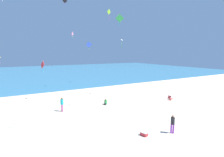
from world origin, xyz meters
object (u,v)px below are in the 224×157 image
at_px(cooler_box, 144,134).
at_px(kite_red, 43,65).
at_px(person_3, 62,103).
at_px(kite_black, 65,1).
at_px(beach_chair_far_right, 170,98).
at_px(kite_white, 122,40).
at_px(person_2, 173,123).
at_px(kite_green, 120,18).
at_px(kite_pink, 72,33).
at_px(kite_blue, 89,45).
at_px(kite_lime, 109,12).
at_px(person_0, 106,102).

xyz_separation_m(cooler_box, kite_red, (-4.71, 14.72, 4.48)).
distance_m(person_3, kite_black, 18.52).
height_order(beach_chair_far_right, kite_white, kite_white).
xyz_separation_m(beach_chair_far_right, kite_black, (-9.48, 14.28, 14.27)).
height_order(cooler_box, person_2, person_2).
xyz_separation_m(person_3, kite_red, (-0.81, 6.03, 3.75)).
bearing_deg(kite_green, kite_pink, 92.72).
bearing_deg(kite_blue, kite_pink, 91.13).
bearing_deg(kite_red, kite_green, -50.27).
bearing_deg(cooler_box, kite_blue, 84.07).
bearing_deg(kite_lime, kite_green, -114.83).
bearing_deg(person_0, kite_blue, -134.05).
relative_size(cooler_box, person_0, 0.87).
xyz_separation_m(kite_black, kite_pink, (1.18, 0.29, -5.05)).
distance_m(person_3, kite_blue, 9.82).
xyz_separation_m(kite_white, kite_red, (-10.36, 2.87, -3.33)).
height_order(person_3, kite_red, kite_red).
height_order(kite_lime, kite_pink, kite_lime).
xyz_separation_m(kite_white, kite_blue, (-4.21, 2.01, -0.66)).
height_order(kite_black, kite_lime, kite_black).
bearing_deg(kite_black, kite_pink, 13.81).
relative_size(kite_black, kite_lime, 0.60).
relative_size(person_3, kite_lime, 0.75).
height_order(cooler_box, kite_white, kite_white).
bearing_deg(kite_white, cooler_box, -115.49).
relative_size(beach_chair_far_right, person_0, 0.96).
distance_m(cooler_box, person_2, 2.39).
bearing_deg(kite_red, person_0, -45.09).
xyz_separation_m(person_2, kite_black, (-2.03, 21.27, 13.70)).
bearing_deg(kite_blue, beach_chair_far_right, -43.08).
bearing_deg(kite_blue, person_2, -87.19).
bearing_deg(person_0, kite_white, 173.54).
xyz_separation_m(cooler_box, kite_pink, (1.30, 20.79, 9.36)).
height_order(person_2, kite_black, kite_black).
distance_m(beach_chair_far_right, person_2, 10.23).
bearing_deg(kite_lime, person_0, -120.56).
height_order(person_0, kite_blue, kite_blue).
distance_m(cooler_box, person_3, 9.55).
distance_m(kite_green, kite_white, 6.60).
distance_m(cooler_box, kite_white, 15.28).
distance_m(kite_white, kite_pink, 10.06).
bearing_deg(kite_white, person_2, -105.48).
relative_size(person_0, kite_pink, 0.62).
xyz_separation_m(cooler_box, kite_green, (1.97, 6.67, 9.60)).
bearing_deg(cooler_box, kite_white, 64.51).
bearing_deg(person_0, person_2, 52.68).
bearing_deg(cooler_box, person_2, -19.56).
bearing_deg(kite_red, beach_chair_far_right, -30.68).
relative_size(cooler_box, kite_white, 0.47).
bearing_deg(kite_red, person_3, -82.32).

